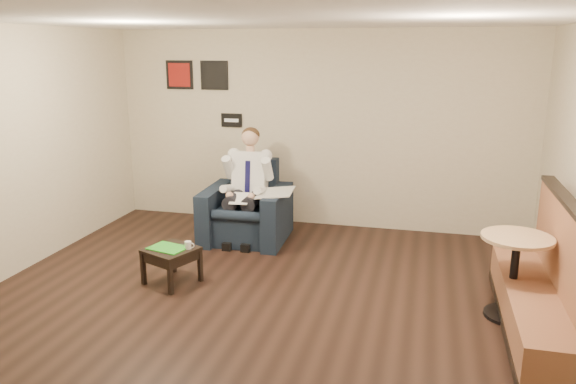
% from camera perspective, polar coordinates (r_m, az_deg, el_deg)
% --- Properties ---
extents(ground, '(6.00, 6.00, 0.00)m').
position_cam_1_polar(ground, '(5.69, -3.18, -12.10)').
color(ground, black).
rests_on(ground, ground).
extents(wall_back, '(6.00, 0.02, 2.80)m').
position_cam_1_polar(wall_back, '(8.08, 3.06, 6.32)').
color(wall_back, beige).
rests_on(wall_back, ground).
extents(wall_front, '(6.00, 0.02, 2.80)m').
position_cam_1_polar(wall_front, '(2.67, -23.64, -12.21)').
color(wall_front, beige).
rests_on(wall_front, ground).
extents(ceiling, '(6.00, 6.00, 0.02)m').
position_cam_1_polar(ceiling, '(5.10, -3.64, 17.32)').
color(ceiling, white).
rests_on(ceiling, wall_back).
extents(seating_sign, '(0.32, 0.02, 0.20)m').
position_cam_1_polar(seating_sign, '(8.40, -5.75, 7.26)').
color(seating_sign, black).
rests_on(seating_sign, wall_back).
extents(art_print_left, '(0.42, 0.03, 0.42)m').
position_cam_1_polar(art_print_left, '(8.65, -10.95, 11.61)').
color(art_print_left, maroon).
rests_on(art_print_left, wall_back).
extents(art_print_right, '(0.42, 0.03, 0.42)m').
position_cam_1_polar(art_print_right, '(8.43, -7.49, 11.68)').
color(art_print_right, black).
rests_on(art_print_right, wall_back).
extents(armchair, '(1.12, 1.12, 1.05)m').
position_cam_1_polar(armchair, '(7.58, -4.29, -1.03)').
color(armchair, black).
rests_on(armchair, ground).
extents(seated_man, '(0.72, 1.05, 1.43)m').
position_cam_1_polar(seated_man, '(7.40, -4.62, 0.13)').
color(seated_man, silver).
rests_on(seated_man, armchair).
extents(lap_papers, '(0.27, 0.36, 0.01)m').
position_cam_1_polar(lap_papers, '(7.31, -4.86, -0.64)').
color(lap_papers, white).
rests_on(lap_papers, seated_man).
extents(newspaper, '(0.50, 0.61, 0.01)m').
position_cam_1_polar(newspaper, '(7.31, -1.27, -0.04)').
color(newspaper, silver).
rests_on(newspaper, armchair).
extents(side_table, '(0.64, 0.64, 0.40)m').
position_cam_1_polar(side_table, '(6.40, -11.72, -7.33)').
color(side_table, black).
rests_on(side_table, ground).
extents(green_folder, '(0.46, 0.38, 0.01)m').
position_cam_1_polar(green_folder, '(6.33, -12.10, -5.57)').
color(green_folder, green).
rests_on(green_folder, side_table).
extents(coffee_mug, '(0.10, 0.10, 0.09)m').
position_cam_1_polar(coffee_mug, '(6.26, -10.11, -5.33)').
color(coffee_mug, white).
rests_on(coffee_mug, side_table).
extents(smartphone, '(0.14, 0.12, 0.01)m').
position_cam_1_polar(smartphone, '(6.38, -10.58, -5.35)').
color(smartphone, black).
rests_on(smartphone, side_table).
extents(banquette, '(0.56, 2.34, 1.20)m').
position_cam_1_polar(banquette, '(5.63, 24.11, -7.07)').
color(banquette, brown).
rests_on(banquette, ground).
extents(cafe_table, '(0.85, 0.85, 0.83)m').
position_cam_1_polar(cafe_table, '(5.84, 21.92, -8.02)').
color(cafe_table, tan).
rests_on(cafe_table, ground).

